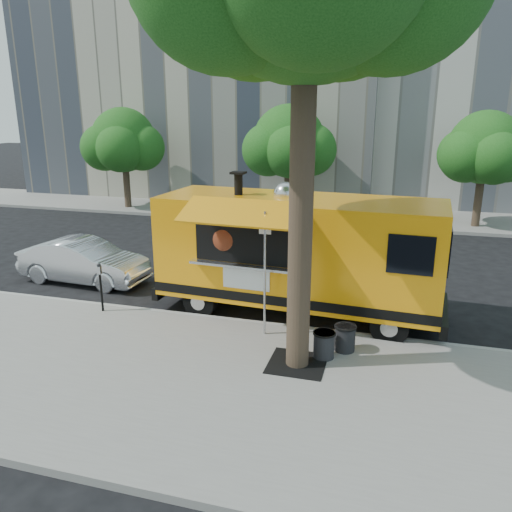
# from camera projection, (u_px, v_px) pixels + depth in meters

# --- Properties ---
(ground) EXTENTS (120.00, 120.00, 0.00)m
(ground) POSITION_uv_depth(u_px,v_px,m) (225.00, 309.00, 13.91)
(ground) COLOR black
(ground) RESTS_ON ground
(sidewalk) EXTENTS (60.00, 6.00, 0.15)m
(sidewalk) POSITION_uv_depth(u_px,v_px,m) (161.00, 378.00, 10.20)
(sidewalk) COLOR gray
(sidewalk) RESTS_ON ground
(curb) EXTENTS (60.00, 0.14, 0.16)m
(curb) POSITION_uv_depth(u_px,v_px,m) (213.00, 319.00, 13.03)
(curb) COLOR #999993
(curb) RESTS_ON ground
(far_sidewalk) EXTENTS (60.00, 5.00, 0.15)m
(far_sidewalk) POSITION_uv_depth(u_px,v_px,m) (309.00, 214.00, 26.35)
(far_sidewalk) COLOR gray
(far_sidewalk) RESTS_ON ground
(building_left) EXTENTS (22.00, 14.00, 24.00)m
(building_left) POSITION_uv_depth(u_px,v_px,m) (217.00, 5.00, 32.94)
(building_left) COLOR #A7A08B
(building_left) RESTS_ON ground
(tree_well) EXTENTS (1.20, 1.20, 0.02)m
(tree_well) POSITION_uv_depth(u_px,v_px,m) (297.00, 363.00, 10.60)
(tree_well) COLOR black
(tree_well) RESTS_ON sidewalk
(far_tree_a) EXTENTS (3.42, 3.42, 5.36)m
(far_tree_a) POSITION_uv_depth(u_px,v_px,m) (124.00, 140.00, 26.82)
(far_tree_a) COLOR #33261C
(far_tree_a) RESTS_ON far_sidewalk
(far_tree_b) EXTENTS (3.60, 3.60, 5.50)m
(far_tree_b) POSITION_uv_depth(u_px,v_px,m) (289.00, 141.00, 24.82)
(far_tree_b) COLOR #33261C
(far_tree_b) RESTS_ON far_sidewalk
(far_tree_c) EXTENTS (3.24, 3.24, 5.21)m
(far_tree_c) POSITION_uv_depth(u_px,v_px,m) (485.00, 148.00, 22.22)
(far_tree_c) COLOR #33261C
(far_tree_c) RESTS_ON far_sidewalk
(sign_post) EXTENTS (0.28, 0.06, 3.00)m
(sign_post) POSITION_uv_depth(u_px,v_px,m) (265.00, 267.00, 11.56)
(sign_post) COLOR silver
(sign_post) RESTS_ON sidewalk
(parking_meter) EXTENTS (0.11, 0.11, 1.33)m
(parking_meter) POSITION_uv_depth(u_px,v_px,m) (100.00, 281.00, 13.17)
(parking_meter) COLOR black
(parking_meter) RESTS_ON sidewalk
(food_truck) EXTENTS (7.72, 3.75, 3.76)m
(food_truck) POSITION_uv_depth(u_px,v_px,m) (297.00, 252.00, 13.06)
(food_truck) COLOR #FF9C0D
(food_truck) RESTS_ON ground
(sedan) EXTENTS (4.29, 1.70, 1.39)m
(sedan) POSITION_uv_depth(u_px,v_px,m) (84.00, 261.00, 15.92)
(sedan) COLOR silver
(sedan) RESTS_ON ground
(trash_bin_left) EXTENTS (0.49, 0.49, 0.59)m
(trash_bin_left) POSITION_uv_depth(u_px,v_px,m) (324.00, 344.00, 10.80)
(trash_bin_left) COLOR black
(trash_bin_left) RESTS_ON sidewalk
(trash_bin_right) EXTENTS (0.49, 0.49, 0.59)m
(trash_bin_right) POSITION_uv_depth(u_px,v_px,m) (345.00, 337.00, 11.12)
(trash_bin_right) COLOR black
(trash_bin_right) RESTS_ON sidewalk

